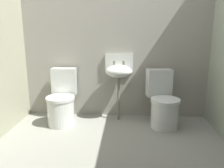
{
  "coord_description": "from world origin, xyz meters",
  "views": [
    {
      "loc": [
        0.18,
        -2.44,
        1.35
      ],
      "look_at": [
        0.0,
        0.26,
        0.7
      ],
      "focal_mm": 36.57,
      "sensor_mm": 36.0,
      "label": 1
    }
  ],
  "objects": [
    {
      "name": "toilet_right",
      "position": [
        0.7,
        0.68,
        0.32
      ],
      "size": [
        0.48,
        0.65,
        0.78
      ],
      "rotation": [
        0.0,
        0.0,
        3.33
      ],
      "color": "silver",
      "rests_on": "ground"
    },
    {
      "name": "ground_plane",
      "position": [
        0.0,
        0.0,
        -0.04
      ],
      "size": [
        3.22,
        2.47,
        0.08
      ],
      "primitive_type": "cube",
      "color": "gray"
    },
    {
      "name": "toilet_left",
      "position": [
        -0.76,
        0.68,
        0.32
      ],
      "size": [
        0.42,
        0.61,
        0.78
      ],
      "rotation": [
        0.0,
        0.0,
        3.19
      ],
      "color": "silver",
      "rests_on": "ground"
    },
    {
      "name": "sink",
      "position": [
        0.06,
        0.87,
        0.75
      ],
      "size": [
        0.42,
        0.35,
        0.99
      ],
      "color": "#616A59",
      "rests_on": "ground"
    },
    {
      "name": "wall_back",
      "position": [
        0.0,
        1.08,
        1.21
      ],
      "size": [
        3.22,
        0.1,
        2.42
      ],
      "primitive_type": "cube",
      "color": "gray",
      "rests_on": "ground"
    }
  ]
}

